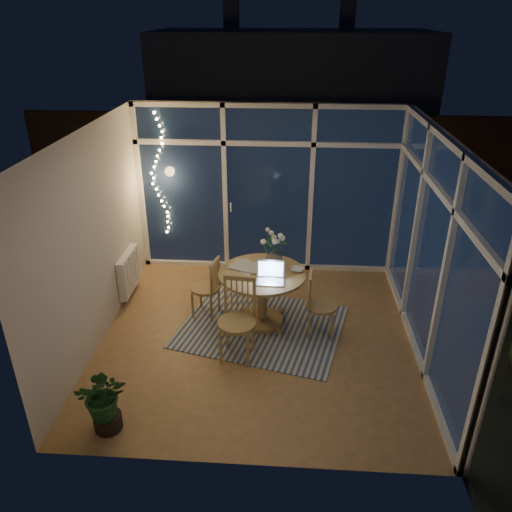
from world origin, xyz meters
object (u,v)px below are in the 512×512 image
at_px(chair_front, 237,321).
at_px(flower_vase, 274,257).
at_px(dining_table, 262,298).
at_px(chair_right, 322,304).
at_px(laptop, 270,273).
at_px(potted_plant, 104,399).
at_px(chair_left, 205,287).

relative_size(chair_front, flower_vase, 4.91).
bearing_deg(dining_table, flower_vase, 58.64).
relative_size(chair_right, flower_vase, 4.24).
relative_size(laptop, potted_plant, 0.46).
bearing_deg(potted_plant, flower_vase, 54.65).
distance_m(chair_front, flower_vase, 1.12).
height_order(dining_table, chair_right, chair_right).
height_order(dining_table, flower_vase, flower_vase).
bearing_deg(laptop, flower_vase, 86.86).
distance_m(chair_right, chair_front, 1.16).
height_order(chair_right, potted_plant, chair_right).
distance_m(chair_left, potted_plant, 2.23).
distance_m(chair_left, laptop, 1.07).
xyz_separation_m(chair_front, laptop, (0.37, 0.51, 0.38)).
bearing_deg(chair_front, potted_plant, -127.30).
height_order(chair_left, laptop, laptop).
bearing_deg(flower_vase, potted_plant, -125.35).
relative_size(dining_table, flower_vase, 5.34).
height_order(laptop, potted_plant, laptop).
relative_size(flower_vase, potted_plant, 0.28).
bearing_deg(chair_front, chair_right, 34.89).
height_order(chair_left, chair_front, chair_front).
distance_m(dining_table, laptop, 0.57).
bearing_deg(laptop, chair_left, 156.33).
xyz_separation_m(dining_table, chair_front, (-0.25, -0.75, 0.13)).
xyz_separation_m(chair_left, laptop, (0.89, -0.39, 0.46)).
height_order(chair_left, chair_right, chair_right).
bearing_deg(potted_plant, chair_right, 39.02).
bearing_deg(dining_table, chair_right, -14.82).
distance_m(chair_right, flower_vase, 0.87).
bearing_deg(potted_plant, chair_left, 73.07).
distance_m(chair_left, flower_vase, 1.02).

